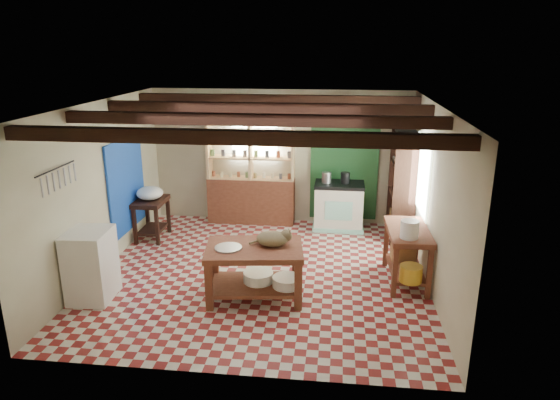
# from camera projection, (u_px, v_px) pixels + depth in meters

# --- Properties ---
(floor) EXTENTS (5.00, 5.00, 0.02)m
(floor) POSITION_uv_depth(u_px,v_px,m) (261.00, 274.00, 7.76)
(floor) COLOR maroon
(floor) RESTS_ON ground
(ceiling) EXTENTS (5.00, 5.00, 0.02)m
(ceiling) POSITION_uv_depth(u_px,v_px,m) (259.00, 105.00, 6.98)
(ceiling) COLOR #434448
(ceiling) RESTS_ON wall_back
(wall_back) EXTENTS (5.00, 0.04, 2.60)m
(wall_back) POSITION_uv_depth(u_px,v_px,m) (280.00, 157.00, 9.74)
(wall_back) COLOR beige
(wall_back) RESTS_ON floor
(wall_front) EXTENTS (5.00, 0.04, 2.60)m
(wall_front) POSITION_uv_depth(u_px,v_px,m) (222.00, 264.00, 5.00)
(wall_front) COLOR beige
(wall_front) RESTS_ON floor
(wall_left) EXTENTS (0.04, 5.00, 2.60)m
(wall_left) POSITION_uv_depth(u_px,v_px,m) (100.00, 188.00, 7.65)
(wall_left) COLOR beige
(wall_left) RESTS_ON floor
(wall_right) EXTENTS (0.04, 5.00, 2.60)m
(wall_right) POSITION_uv_depth(u_px,v_px,m) (434.00, 199.00, 7.09)
(wall_right) COLOR beige
(wall_right) RESTS_ON floor
(ceiling_beams) EXTENTS (5.00, 3.80, 0.15)m
(ceiling_beams) POSITION_uv_depth(u_px,v_px,m) (260.00, 113.00, 7.02)
(ceiling_beams) COLOR black
(ceiling_beams) RESTS_ON ceiling
(blue_wall_patch) EXTENTS (0.04, 1.40, 1.60)m
(blue_wall_patch) POSITION_uv_depth(u_px,v_px,m) (127.00, 185.00, 8.56)
(blue_wall_patch) COLOR blue
(blue_wall_patch) RESTS_ON wall_left
(green_wall_patch) EXTENTS (1.30, 0.04, 2.30)m
(green_wall_patch) POSITION_uv_depth(u_px,v_px,m) (344.00, 162.00, 9.59)
(green_wall_patch) COLOR #1F4E25
(green_wall_patch) RESTS_ON wall_back
(window_back) EXTENTS (0.90, 0.02, 0.80)m
(window_back) POSITION_uv_depth(u_px,v_px,m) (254.00, 136.00, 9.65)
(window_back) COLOR silver
(window_back) RESTS_ON wall_back
(window_right) EXTENTS (0.02, 1.30, 1.20)m
(window_right) POSITION_uv_depth(u_px,v_px,m) (422.00, 175.00, 8.01)
(window_right) COLOR silver
(window_right) RESTS_ON wall_right
(utensil_rail) EXTENTS (0.06, 0.90, 0.28)m
(utensil_rail) POSITION_uv_depth(u_px,v_px,m) (57.00, 178.00, 6.36)
(utensil_rail) COLOR black
(utensil_rail) RESTS_ON wall_left
(pot_rack) EXTENTS (0.86, 0.12, 0.36)m
(pot_rack) POSITION_uv_depth(u_px,v_px,m) (347.00, 116.00, 8.91)
(pot_rack) COLOR black
(pot_rack) RESTS_ON ceiling
(shelving_unit) EXTENTS (1.70, 0.34, 2.20)m
(shelving_unit) POSITION_uv_depth(u_px,v_px,m) (251.00, 168.00, 9.68)
(shelving_unit) COLOR #DCB27F
(shelving_unit) RESTS_ON floor
(tall_rack) EXTENTS (0.40, 0.86, 2.00)m
(tall_rack) POSITION_uv_depth(u_px,v_px,m) (402.00, 185.00, 8.91)
(tall_rack) COLOR black
(tall_rack) RESTS_ON floor
(work_table) EXTENTS (1.43, 1.05, 0.75)m
(work_table) POSITION_uv_depth(u_px,v_px,m) (255.00, 272.00, 6.95)
(work_table) COLOR brown
(work_table) RESTS_ON floor
(stove) EXTENTS (0.93, 0.63, 0.90)m
(stove) POSITION_uv_depth(u_px,v_px,m) (339.00, 206.00, 9.53)
(stove) COLOR silver
(stove) RESTS_ON floor
(prep_table) EXTENTS (0.52, 0.74, 0.74)m
(prep_table) POSITION_uv_depth(u_px,v_px,m) (152.00, 219.00, 9.06)
(prep_table) COLOR black
(prep_table) RESTS_ON floor
(white_cabinet) EXTENTS (0.59, 0.69, 0.99)m
(white_cabinet) POSITION_uv_depth(u_px,v_px,m) (91.00, 265.00, 6.88)
(white_cabinet) COLOR white
(white_cabinet) RESTS_ON floor
(right_counter) EXTENTS (0.61, 1.18, 0.83)m
(right_counter) POSITION_uv_depth(u_px,v_px,m) (406.00, 255.00, 7.39)
(right_counter) COLOR brown
(right_counter) RESTS_ON floor
(cat) EXTENTS (0.53, 0.46, 0.20)m
(cat) POSITION_uv_depth(u_px,v_px,m) (272.00, 239.00, 6.86)
(cat) COLOR olive
(cat) RESTS_ON work_table
(steel_tray) EXTENTS (0.42, 0.42, 0.02)m
(steel_tray) POSITION_uv_depth(u_px,v_px,m) (228.00, 248.00, 6.78)
(steel_tray) COLOR #9D9BA3
(steel_tray) RESTS_ON work_table
(basin_large) EXTENTS (0.47, 0.47, 0.15)m
(basin_large) POSITION_uv_depth(u_px,v_px,m) (258.00, 277.00, 7.03)
(basin_large) COLOR white
(basin_large) RESTS_ON work_table
(basin_small) EXTENTS (0.45, 0.45, 0.14)m
(basin_small) POSITION_uv_depth(u_px,v_px,m) (287.00, 282.00, 6.90)
(basin_small) COLOR white
(basin_small) RESTS_ON work_table
(kettle_left) EXTENTS (0.18, 0.18, 0.20)m
(kettle_left) POSITION_uv_depth(u_px,v_px,m) (326.00, 177.00, 9.39)
(kettle_left) COLOR #9D9BA3
(kettle_left) RESTS_ON stove
(kettle_right) EXTENTS (0.17, 0.17, 0.21)m
(kettle_right) POSITION_uv_depth(u_px,v_px,m) (345.00, 178.00, 9.35)
(kettle_right) COLOR black
(kettle_right) RESTS_ON stove
(enamel_bowl) EXTENTS (0.48, 0.48, 0.24)m
(enamel_bowl) POSITION_uv_depth(u_px,v_px,m) (150.00, 193.00, 8.91)
(enamel_bowl) COLOR white
(enamel_bowl) RESTS_ON prep_table
(white_bucket) EXTENTS (0.26, 0.26, 0.25)m
(white_bucket) POSITION_uv_depth(u_px,v_px,m) (410.00, 229.00, 6.90)
(white_bucket) COLOR white
(white_bucket) RESTS_ON right_counter
(wicker_basket) EXTENTS (0.36, 0.30, 0.25)m
(wicker_basket) POSITION_uv_depth(u_px,v_px,m) (403.00, 252.00, 7.70)
(wicker_basket) COLOR #9F6D40
(wicker_basket) RESTS_ON right_counter
(yellow_tub) EXTENTS (0.33, 0.33, 0.23)m
(yellow_tub) POSITION_uv_depth(u_px,v_px,m) (411.00, 273.00, 6.99)
(yellow_tub) COLOR gold
(yellow_tub) RESTS_ON right_counter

